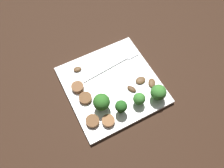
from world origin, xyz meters
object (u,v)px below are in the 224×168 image
object	(u,v)px
broccoli_floret_3	(139,99)
mushroom_0	(77,69)
sausage_slice_2	(93,121)
mushroom_1	(152,83)
sausage_slice_3	(108,121)
fork	(115,64)
sausage_slice_0	(85,98)
plate	(112,85)
broccoli_floret_0	(158,93)
sausage_slice_1	(78,87)
mushroom_2	(141,80)
broccoli_floret_2	(101,102)
broccoli_floret_1	(121,106)
mushroom_4	(132,89)

from	to	relation	value
broccoli_floret_3	mushroom_0	distance (m)	0.19
broccoli_floret_3	sausage_slice_2	distance (m)	0.13
sausage_slice_2	mushroom_1	world-z (taller)	sausage_slice_2
sausage_slice_3	fork	bearing A→B (deg)	56.33
fork	mushroom_1	xyz separation A→B (m)	(0.06, -0.10, 0.00)
sausage_slice_0	sausage_slice_3	xyz separation A→B (m)	(0.02, -0.08, 0.00)
plate	broccoli_floret_0	bearing A→B (deg)	-47.05
broccoli_floret_0	sausage_slice_1	world-z (taller)	broccoli_floret_0
broccoli_floret_3	sausage_slice_2	bearing A→B (deg)	176.41
fork	mushroom_1	bearing A→B (deg)	-65.24
sausage_slice_3	mushroom_1	distance (m)	0.16
broccoli_floret_3	mushroom_2	size ratio (longest dim) A/B	1.50
broccoli_floret_2	mushroom_1	distance (m)	0.15
sausage_slice_0	sausage_slice_2	size ratio (longest dim) A/B	1.00
broccoli_floret_2	sausage_slice_2	world-z (taller)	broccoli_floret_2
sausage_slice_0	mushroom_1	size ratio (longest dim) A/B	1.24
sausage_slice_2	mushroom_2	world-z (taller)	sausage_slice_2
mushroom_0	mushroom_2	size ratio (longest dim) A/B	0.79
broccoli_floret_1	mushroom_0	distance (m)	0.17
sausage_slice_1	sausage_slice_2	xyz separation A→B (m)	(-0.00, -0.10, -0.00)
broccoli_floret_0	broccoli_floret_1	world-z (taller)	broccoli_floret_0
broccoli_floret_3	mushroom_1	bearing A→B (deg)	27.91
broccoli_floret_1	broccoli_floret_3	size ratio (longest dim) A/B	1.17
sausage_slice_1	broccoli_floret_2	bearing A→B (deg)	-67.60
sausage_slice_3	mushroom_0	size ratio (longest dim) A/B	1.43
fork	mushroom_4	world-z (taller)	mushroom_4
fork	plate	bearing A→B (deg)	-131.48
mushroom_1	fork	bearing A→B (deg)	120.40
fork	broccoli_floret_2	xyz separation A→B (m)	(-0.09, -0.10, 0.03)
broccoli_floret_2	sausage_slice_3	size ratio (longest dim) A/B	1.77
mushroom_4	sausage_slice_3	bearing A→B (deg)	-151.75
plate	fork	bearing A→B (deg)	54.17
fork	sausage_slice_3	distance (m)	0.17
fork	mushroom_0	distance (m)	0.11
broccoli_floret_0	sausage_slice_2	world-z (taller)	broccoli_floret_0
sausage_slice_1	sausage_slice_0	bearing A→B (deg)	-82.31
fork	sausage_slice_1	distance (m)	0.13
mushroom_4	mushroom_1	bearing A→B (deg)	-9.12
sausage_slice_1	mushroom_4	bearing A→B (deg)	-28.87
sausage_slice_1	mushroom_2	size ratio (longest dim) A/B	1.15
mushroom_1	sausage_slice_3	bearing A→B (deg)	-164.59
broccoli_floret_1	sausage_slice_0	distance (m)	0.10
broccoli_floret_0	sausage_slice_2	distance (m)	0.18
plate	sausage_slice_3	xyz separation A→B (m)	(-0.06, -0.09, 0.01)
broccoli_floret_1	broccoli_floret_3	world-z (taller)	broccoli_floret_1
broccoli_floret_1	sausage_slice_0	bearing A→B (deg)	131.65
broccoli_floret_0	mushroom_2	bearing A→B (deg)	100.10
broccoli_floret_3	mushroom_2	xyz separation A→B (m)	(0.04, 0.05, -0.02)
broccoli_floret_3	sausage_slice_0	world-z (taller)	broccoli_floret_3
broccoli_floret_0	sausage_slice_3	world-z (taller)	broccoli_floret_0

